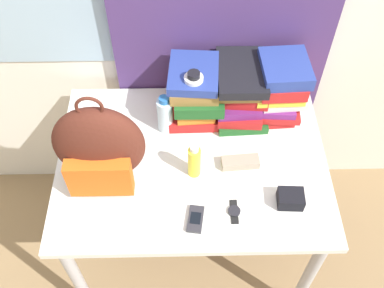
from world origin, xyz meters
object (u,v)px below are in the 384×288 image
at_px(camera_pouch, 291,199).
at_px(sunscreen_bottle, 194,161).
at_px(book_stack_center, 240,92).
at_px(sunglasses_case, 240,162).
at_px(water_bottle, 165,115).
at_px(book_stack_left, 195,92).
at_px(sports_bottle, 194,100).
at_px(backpack, 99,148).
at_px(wristwatch, 234,211).
at_px(cell_phone, 196,219).
at_px(book_stack_right, 280,87).

bearing_deg(camera_pouch, sunscreen_bottle, 158.06).
bearing_deg(sunscreen_bottle, camera_pouch, -21.94).
height_order(book_stack_center, sunglasses_case, book_stack_center).
relative_size(water_bottle, sunscreen_bottle, 1.11).
height_order(sunscreen_bottle, sunglasses_case, sunscreen_bottle).
bearing_deg(sunscreen_bottle, sunglasses_case, 10.34).
height_order(book_stack_left, sports_bottle, sports_bottle).
relative_size(backpack, book_stack_center, 1.52).
bearing_deg(wristwatch, backpack, 160.51).
distance_m(book_stack_center, wristwatch, 0.52).
xyz_separation_m(book_stack_left, cell_phone, (-0.01, -0.54, -0.12)).
distance_m(camera_pouch, wristwatch, 0.22).
xyz_separation_m(water_bottle, wristwatch, (0.26, -0.41, -0.08)).
xyz_separation_m(water_bottle, camera_pouch, (0.47, -0.38, -0.06)).
xyz_separation_m(sunscreen_bottle, cell_phone, (0.00, -0.21, -0.07)).
distance_m(book_stack_left, wristwatch, 0.54).
bearing_deg(sports_bottle, backpack, -142.15).
bearing_deg(book_stack_left, sports_bottle, -96.88).
bearing_deg(wristwatch, sunscreen_bottle, 128.88).
xyz_separation_m(book_stack_left, sunglasses_case, (0.17, -0.29, -0.11)).
height_order(backpack, water_bottle, backpack).
bearing_deg(book_stack_right, book_stack_left, -179.89).
bearing_deg(wristwatch, sunglasses_case, 79.40).
bearing_deg(book_stack_right, cell_phone, -124.15).
height_order(sports_bottle, sunscreen_bottle, sports_bottle).
distance_m(sunscreen_bottle, wristwatch, 0.24).
bearing_deg(book_stack_center, sports_bottle, -164.03).
distance_m(book_stack_left, sports_bottle, 0.06).
relative_size(cell_phone, sunglasses_case, 0.74).
bearing_deg(sunscreen_bottle, backpack, -179.03).
height_order(book_stack_right, wristwatch, book_stack_right).
bearing_deg(water_bottle, book_stack_left, 36.24).
bearing_deg(sunscreen_bottle, book_stack_center, 58.23).
xyz_separation_m(sports_bottle, sunscreen_bottle, (-0.00, -0.27, -0.06)).
bearing_deg(water_bottle, sunscreen_bottle, -63.59).
bearing_deg(book_stack_right, camera_pouch, -90.86).
distance_m(backpack, book_stack_left, 0.49).
height_order(book_stack_center, sports_bottle, sports_bottle).
bearing_deg(camera_pouch, cell_phone, -169.31).
xyz_separation_m(book_stack_center, sunglasses_case, (-0.01, -0.29, -0.11)).
distance_m(cell_phone, camera_pouch, 0.36).
bearing_deg(cell_phone, book_stack_right, 55.85).
xyz_separation_m(backpack, book_stack_left, (0.36, 0.33, -0.06)).
bearing_deg(wristwatch, book_stack_left, 104.96).
xyz_separation_m(backpack, water_bottle, (0.23, 0.24, -0.09)).
distance_m(book_stack_right, sunscreen_bottle, 0.49).
distance_m(book_stack_right, wristwatch, 0.57).
bearing_deg(sports_bottle, camera_pouch, -49.18).
bearing_deg(sunscreen_bottle, cell_phone, -89.96).
distance_m(sports_bottle, wristwatch, 0.49).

